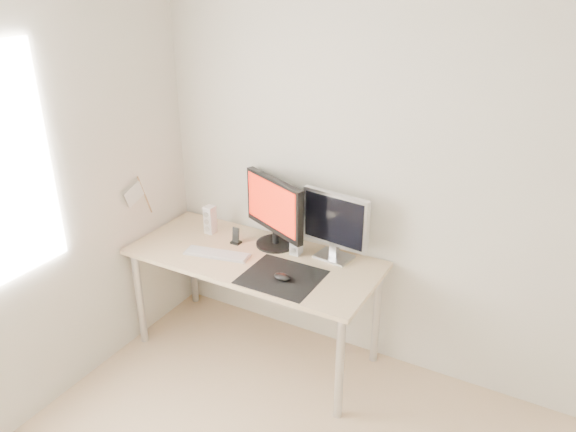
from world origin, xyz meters
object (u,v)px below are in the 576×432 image
at_px(speaker_right, 296,240).
at_px(mouse, 282,277).
at_px(keyboard, 217,254).
at_px(phone_dock, 236,239).
at_px(desk, 254,267).
at_px(speaker_left, 210,220).
at_px(main_monitor, 274,210).
at_px(second_monitor, 335,223).

bearing_deg(speaker_right, mouse, -75.89).
xyz_separation_m(mouse, keyboard, (-0.52, 0.07, -0.02)).
height_order(speaker_right, phone_dock, speaker_right).
bearing_deg(mouse, desk, 150.85).
bearing_deg(phone_dock, keyboard, -94.84).
bearing_deg(desk, speaker_left, 161.70).
distance_m(desk, keyboard, 0.25).
distance_m(desk, speaker_left, 0.49).
height_order(mouse, desk, mouse).
bearing_deg(main_monitor, speaker_left, -174.12).
xyz_separation_m(main_monitor, second_monitor, (0.41, 0.03, -0.01)).
bearing_deg(second_monitor, speaker_right, -163.26).
bearing_deg(phone_dock, desk, -25.78).
bearing_deg(speaker_left, phone_dock, -11.70).
bearing_deg(speaker_right, phone_dock, -171.46).
bearing_deg(main_monitor, keyboard, -130.91).
xyz_separation_m(desk, keyboard, (-0.21, -0.10, 0.09)).
bearing_deg(speaker_left, mouse, -22.96).
height_order(second_monitor, keyboard, second_monitor).
height_order(second_monitor, speaker_right, second_monitor).
distance_m(mouse, second_monitor, 0.48).
bearing_deg(keyboard, main_monitor, 49.09).
bearing_deg(mouse, speaker_right, 104.11).
relative_size(desk, speaker_right, 8.25).
bearing_deg(keyboard, mouse, -7.78).
height_order(main_monitor, keyboard, main_monitor).
relative_size(speaker_right, phone_dock, 1.72).
xyz_separation_m(mouse, speaker_right, (-0.08, 0.33, 0.07)).
relative_size(speaker_left, phone_dock, 1.72).
xyz_separation_m(second_monitor, speaker_right, (-0.23, -0.07, -0.14)).
distance_m(main_monitor, keyboard, 0.46).
bearing_deg(second_monitor, desk, -153.38).
xyz_separation_m(speaker_left, speaker_right, (0.66, 0.01, 0.00)).
distance_m(main_monitor, second_monitor, 0.41).
height_order(main_monitor, speaker_left, main_monitor).
relative_size(main_monitor, keyboard, 1.19).
xyz_separation_m(mouse, second_monitor, (0.15, 0.40, 0.22)).
bearing_deg(main_monitor, mouse, -54.18).
height_order(mouse, speaker_left, speaker_left).
bearing_deg(speaker_right, main_monitor, 168.51).
height_order(mouse, second_monitor, second_monitor).
height_order(main_monitor, phone_dock, main_monitor).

